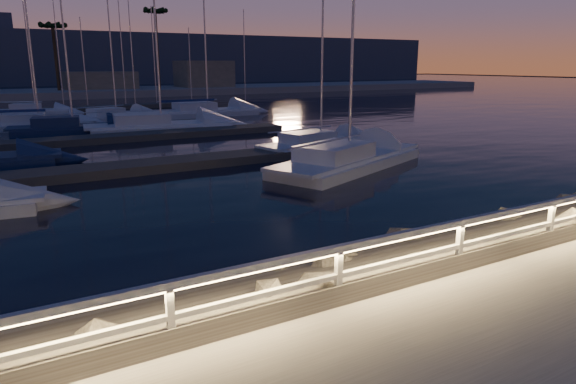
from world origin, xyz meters
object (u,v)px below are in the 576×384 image
sailboat_c (318,143)px  sailboat_l (205,111)px  sailboat_j (36,123)px  sailboat_n (34,111)px  guard_rail (421,242)px  sailboat_k (114,115)px  sailboat_d (346,159)px  sailboat_h (157,125)px  sailboat_g (70,127)px

sailboat_c → sailboat_l: sailboat_l is taller
sailboat_j → sailboat_n: bearing=95.5°
guard_rail → sailboat_j: bearing=96.5°
guard_rail → sailboat_c: (8.70, 16.81, -0.96)m
sailboat_j → sailboat_k: size_ratio=1.05×
sailboat_c → sailboat_d: sailboat_d is taller
sailboat_d → sailboat_k: 26.98m
sailboat_c → sailboat_j: bearing=114.7°
sailboat_k → sailboat_c: bearing=-93.6°
sailboat_l → sailboat_h: bearing=-129.2°
sailboat_c → sailboat_l: bearing=75.7°
sailboat_c → sailboat_j: sailboat_j is taller
sailboat_c → sailboat_k: (-6.41, 21.65, -0.01)m
sailboat_d → sailboat_j: 25.58m
sailboat_h → guard_rail: bearing=-88.2°
sailboat_h → sailboat_n: bearing=117.5°
sailboat_c → sailboat_k: bearing=96.3°
sailboat_k → sailboat_l: (7.93, -0.57, 0.06)m
sailboat_d → sailboat_g: sailboat_d is taller
guard_rail → sailboat_l: size_ratio=2.67×
sailboat_d → sailboat_h: (-3.79, 16.99, 0.02)m
sailboat_c → sailboat_h: bearing=104.3°
sailboat_d → sailboat_n: size_ratio=1.42×
sailboat_h → sailboat_k: sailboat_h is taller
sailboat_g → guard_rail: bearing=-76.6°
sailboat_k → sailboat_g: bearing=-141.9°
sailboat_c → sailboat_n: 32.56m
guard_rail → sailboat_h: (3.21, 28.89, -0.90)m
sailboat_g → sailboat_n: bearing=103.1°
sailboat_h → sailboat_g: bearing=164.7°
sailboat_g → sailboat_n: sailboat_g is taller
sailboat_n → sailboat_j: bearing=-73.6°
sailboat_g → sailboat_l: size_ratio=0.85×
sailboat_h → sailboat_n: size_ratio=1.50×
sailboat_c → sailboat_g: sailboat_g is taller
sailboat_j → sailboat_n: (0.75, 12.11, -0.04)m
sailboat_g → sailboat_l: (12.42, 6.67, 0.03)m
sailboat_d → sailboat_h: bearing=80.0°
sailboat_c → sailboat_k: size_ratio=1.04×
sailboat_j → sailboat_l: 14.50m
guard_rail → sailboat_d: (7.00, 11.90, -0.92)m
sailboat_l → sailboat_n: sailboat_l is taller
sailboat_h → sailboat_k: bearing=103.5°
sailboat_c → sailboat_g: 18.07m
sailboat_h → sailboat_j: bearing=147.7°
sailboat_g → sailboat_n: (-1.04, 15.89, -0.03)m
sailboat_l → sailboat_g: bearing=-153.0°
guard_rail → sailboat_d: size_ratio=2.72×
guard_rail → sailboat_g: bearing=94.0°
sailboat_d → sailboat_h: size_ratio=0.94×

